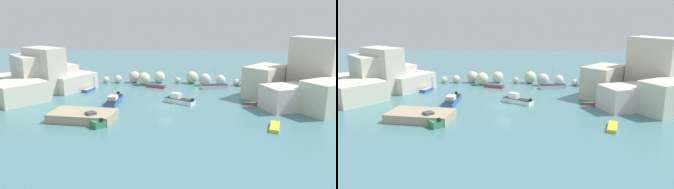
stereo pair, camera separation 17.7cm
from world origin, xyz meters
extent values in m
plane|color=teal|center=(0.00, 0.00, 0.00)|extent=(160.00, 160.00, 0.00)
cube|color=beige|center=(-20.52, 11.26, 1.61)|extent=(10.03, 10.94, 3.21)
cube|color=beige|center=(-21.49, 13.78, 1.22)|extent=(11.32, 11.54, 2.44)
cube|color=beige|center=(-24.36, 12.33, 2.39)|extent=(10.25, 10.33, 4.79)
cube|color=beige|center=(-32.35, 13.10, 1.29)|extent=(11.20, 10.91, 2.58)
cube|color=beige|center=(-26.26, 1.12, 1.81)|extent=(11.15, 11.19, 3.62)
cube|color=beige|center=(-26.39, 9.58, 3.65)|extent=(11.74, 11.74, 7.29)
cube|color=beige|center=(-24.58, 8.78, 4.38)|extent=(9.25, 7.91, 8.76)
cube|color=beige|center=(19.83, 0.35, 1.97)|extent=(8.86, 7.78, 3.94)
cube|color=beige|center=(25.48, -1.42, 2.59)|extent=(9.14, 8.50, 5.18)
cube|color=beige|center=(17.79, 8.12, 2.93)|extent=(9.17, 9.48, 5.85)
cube|color=beige|center=(25.91, 6.47, 5.62)|extent=(8.96, 9.15, 11.24)
sphere|color=beige|center=(-18.92, 17.88, 1.36)|extent=(2.71, 2.71, 2.71)
sphere|color=beige|center=(-15.04, 18.01, 0.72)|extent=(1.43, 1.43, 1.43)
sphere|color=beige|center=(-12.37, 18.30, 0.85)|extent=(1.71, 1.71, 1.71)
sphere|color=beige|center=(-8.76, 18.90, 1.27)|extent=(2.55, 2.55, 2.55)
sphere|color=beige|center=(-6.24, 16.79, 1.34)|extent=(2.68, 2.68, 2.68)
sphere|color=beige|center=(-3.15, 19.33, 1.25)|extent=(2.49, 2.49, 2.49)
sphere|color=beige|center=(0.93, 19.19, 0.65)|extent=(1.31, 1.31, 1.31)
sphere|color=beige|center=(4.08, 19.28, 1.33)|extent=(2.67, 2.67, 2.67)
sphere|color=beige|center=(6.90, 17.22, 1.30)|extent=(2.59, 2.59, 2.59)
sphere|color=beige|center=(10.32, 18.43, 1.05)|extent=(2.10, 2.10, 2.10)
sphere|color=beige|center=(13.63, 17.66, 0.71)|extent=(1.41, 1.41, 1.41)
sphere|color=beige|center=(15.82, 17.67, 1.35)|extent=(2.69, 2.69, 2.69)
cube|color=tan|center=(-11.58, -7.92, 0.64)|extent=(9.81, 5.99, 1.28)
cube|color=#388754|center=(-9.53, -9.59, 0.48)|extent=(4.82, 4.89, 0.96)
cube|color=#3F444C|center=(-10.00, -9.09, 1.29)|extent=(1.85, 1.85, 0.66)
cube|color=black|center=(-7.87, -11.30, 1.21)|extent=(0.57, 0.56, 0.50)
cube|color=white|center=(2.21, 2.61, 0.36)|extent=(5.62, 4.24, 0.72)
cube|color=#232623|center=(2.21, 2.61, 0.75)|extent=(5.51, 4.15, 0.06)
cube|color=silver|center=(1.53, 3.02, 1.21)|extent=(2.10, 1.93, 0.98)
cube|color=black|center=(4.48, 1.27, 0.97)|extent=(0.53, 0.56, 0.50)
cube|color=#3560AE|center=(-9.13, 1.25, 0.42)|extent=(1.81, 6.99, 0.83)
cube|color=black|center=(-9.13, 1.25, 0.86)|extent=(1.78, 6.85, 0.06)
cube|color=silver|center=(-9.12, 0.50, 1.22)|extent=(1.45, 2.00, 0.77)
cube|color=black|center=(-9.13, 4.60, 1.08)|extent=(0.44, 0.36, 0.50)
cube|color=#BF3533|center=(14.30, 2.43, 0.19)|extent=(2.35, 1.14, 0.38)
cube|color=#242029|center=(14.30, 2.43, 0.41)|extent=(2.30, 1.12, 0.06)
cube|color=#2D7047|center=(14.30, 2.43, 0.42)|extent=(2.00, 0.97, 0.08)
cube|color=gold|center=(15.88, -9.34, 0.24)|extent=(2.28, 4.34, 0.47)
cube|color=blue|center=(15.03, 8.44, 0.24)|extent=(1.76, 2.69, 0.49)
cube|color=#2A2A32|center=(15.03, 8.44, 0.52)|extent=(1.73, 2.63, 0.06)
cube|color=#295AB5|center=(-16.46, 9.84, 0.23)|extent=(2.12, 3.33, 0.46)
cube|color=#2A2C2A|center=(-16.46, 9.84, 0.49)|extent=(2.08, 3.26, 0.06)
cube|color=#ADA89E|center=(-16.46, 9.84, 0.50)|extent=(1.80, 2.83, 0.08)
cube|color=white|center=(8.87, 14.38, 0.39)|extent=(5.68, 2.85, 0.78)
cube|color=#271B34|center=(8.87, 14.38, 0.81)|extent=(5.56, 2.80, 0.06)
cylinder|color=silver|center=(8.87, 14.38, 2.60)|extent=(0.10, 0.10, 3.65)
cube|color=red|center=(-3.34, 14.38, 0.27)|extent=(4.42, 2.55, 0.53)
cube|color=#2E2B2C|center=(-3.34, 14.38, 0.56)|extent=(4.33, 2.50, 0.06)
cube|color=#234C93|center=(-3.34, 14.38, 0.57)|extent=(3.75, 2.17, 0.08)
camera|label=1|loc=(4.90, -54.09, 15.79)|focal=35.98mm
camera|label=2|loc=(5.08, -54.08, 15.79)|focal=35.98mm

